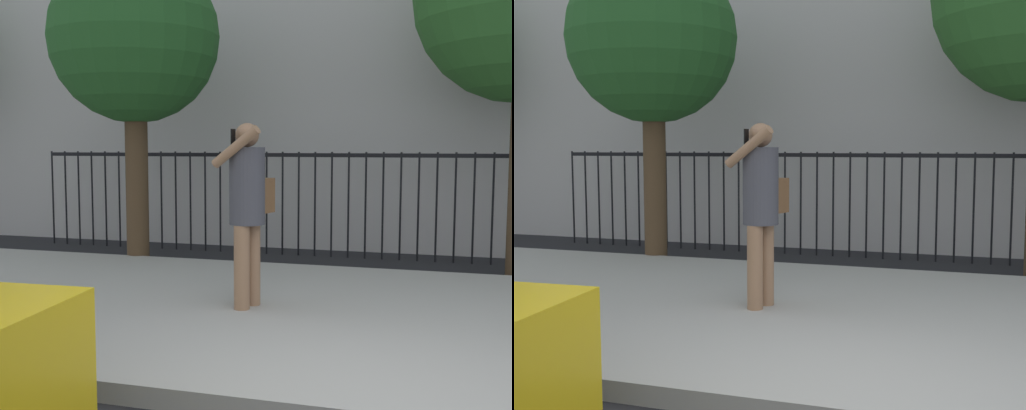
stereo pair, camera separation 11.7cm
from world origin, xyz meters
The scene contains 4 objects.
sidewalk centered at (0.00, 2.20, 0.07)m, with size 28.00×4.40×0.15m, color #9E9B93.
iron_fence centered at (0.00, 5.90, 1.02)m, with size 12.03×0.04×1.60m.
pedestrian_on_phone centered at (-1.33, 2.14, 1.17)m, with size 0.51×0.71×1.76m.
street_tree_near centered at (-3.69, 4.51, 3.15)m, with size 2.36×2.36×4.37m.
Camera 1 is at (0.40, -3.58, 1.69)m, focal length 44.36 mm.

